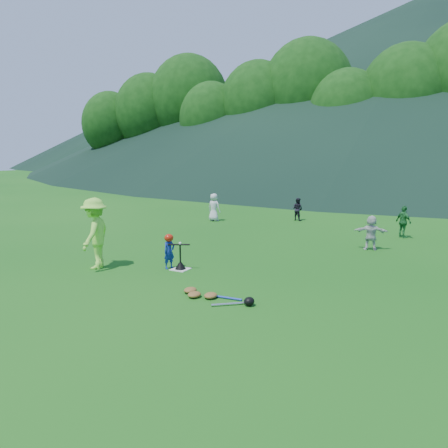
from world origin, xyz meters
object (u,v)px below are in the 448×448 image
Objects in this scene: fielder_d at (371,233)px; batter_child at (169,252)px; home_plate at (180,269)px; batting_tee at (180,265)px; fielder_c at (404,222)px; adult_coach at (95,233)px; fielder_b at (298,209)px; fielder_a at (214,207)px; equipment_pile at (210,295)px.

batter_child is at bearing 35.67° from fielder_d.
batting_tee is at bearing 0.00° from home_plate.
home_plate is 9.09m from fielder_c.
adult_coach reaches higher than fielder_d.
fielder_c is (4.85, -2.06, 0.07)m from fielder_b.
fielder_c is at bearing 171.15° from fielder_b.
fielder_d is (4.16, -4.73, 0.04)m from fielder_b.
fielder_b is at bearing -143.27° from fielder_a.
home_plate is 0.39× the size of fielder_d.
fielder_d is at bearing -22.76° from batter_child.
home_plate is at bearing 37.66° from fielder_d.
adult_coach is 1.09× the size of equipment_pile.
adult_coach is (-2.15, -0.97, 0.97)m from home_plate.
fielder_c reaches higher than batting_tee.
fielder_c is (5.14, 7.74, 0.13)m from batter_child.
batter_child is 0.48m from batting_tee.
fielder_a reaches higher than equipment_pile.
fielder_a is 8.48m from batting_tee.
adult_coach is 1.71× the size of fielder_d.
fielder_b is 6.30m from fielder_d.
adult_coach reaches higher than home_plate.
equipment_pile is at bearing -107.00° from batter_child.
batter_child is 6.75m from fielder_d.
fielder_d is (-0.69, -2.67, -0.03)m from fielder_c.
equipment_pile is at bearing 113.96° from fielder_b.
batting_tee is (2.15, 0.97, -0.85)m from adult_coach.
fielder_b is 1.56× the size of batting_tee.
fielder_d is 1.68× the size of batting_tee.
adult_coach is at bearing 103.90° from fielder_a.
fielder_d is 6.51m from batting_tee.
fielder_d is at bearing 50.70° from batting_tee.
batter_child is 0.82× the size of fielder_d.
fielder_c reaches higher than batter_child.
fielder_a is 3.91m from fielder_b.
adult_coach is at bearing -155.66° from batting_tee.
batter_child is 2.10m from adult_coach.
adult_coach is 11.12m from fielder_c.
fielder_c is 9.80m from equipment_pile.
fielder_a reaches higher than batter_child.
batter_child is 9.29m from fielder_c.
adult_coach reaches higher than batting_tee.
fielder_a reaches higher than fielder_b.
fielder_a is at bearing 119.44° from equipment_pile.
fielder_c reaches higher than fielder_d.
batter_child is at bearing 144.47° from equipment_pile.
adult_coach is at bearing 90.71° from fielder_c.
fielder_b is (2.11, 10.73, -0.45)m from adult_coach.
fielder_a is at bearing 39.91° from batter_child.
batter_child reaches higher than home_plate.
fielder_d is at bearing 114.97° from fielder_c.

